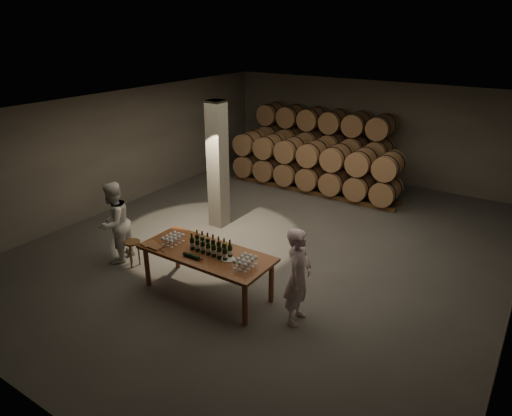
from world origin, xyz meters
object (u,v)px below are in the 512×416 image
Objects in this scene: bottle_cluster at (211,247)px; person_woman at (114,223)px; plate at (228,259)px; notebook_near at (156,247)px; tasting_table at (206,257)px; stool at (133,246)px; person_man at (298,277)px.

bottle_cluster is 2.62m from person_woman.
notebook_near is (-1.43, -0.38, 0.01)m from plate.
tasting_table is 1.00m from notebook_near.
plate is 2.58m from stool.
person_man is 4.37m from person_woman.
plate is 0.98× the size of notebook_near.
person_woman is at bearing -176.50° from stool.
plate is (0.52, -0.01, 0.11)m from tasting_table.
notebook_near reaches higher than plate.
person_woman is (-4.37, -0.24, 0.02)m from person_man.
bottle_cluster is 1.77m from person_man.
person_man is at bearing 5.55° from tasting_table.
person_man is (1.86, 0.18, 0.09)m from tasting_table.
person_man reaches higher than plate.
person_man is at bearing 3.12° from stool.
bottle_cluster is at bearing 4.15° from tasting_table.
stool is at bearing 165.25° from notebook_near.
stool is (-2.14, -0.04, -0.56)m from bottle_cluster.
bottle_cluster reaches higher than stool.
plate is 0.44× the size of stool.
tasting_table is 10.30× the size of plate.
bottle_cluster reaches higher than plate.
person_woman is (-2.50, -0.06, 0.11)m from tasting_table.
tasting_table is 0.26m from bottle_cluster.
person_woman is (-1.59, 0.34, -0.01)m from notebook_near.
notebook_near reaches higher than stool.
person_woman reaches higher than tasting_table.
person_woman reaches higher than plate.
person_man is at bearing 15.20° from notebook_near.
tasting_table is at bearing 88.75° from person_man.
plate is 1.36m from person_man.
bottle_cluster is at bearing 79.06° from person_woman.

